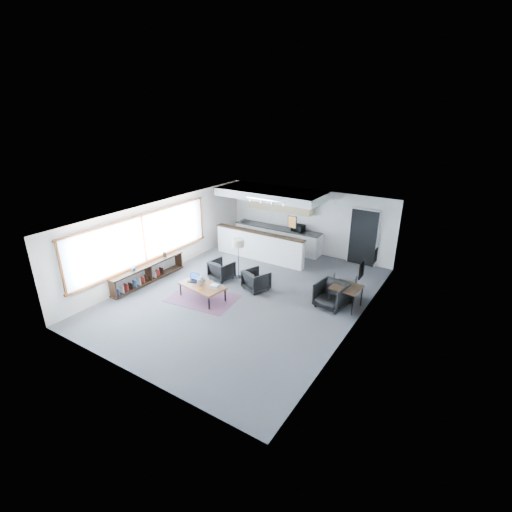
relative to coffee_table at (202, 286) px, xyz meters
The scene contains 21 objects.
room 1.61m from the coffee_table, 44.00° to the left, with size 7.02×9.02×2.62m.
window 2.69m from the coffee_table, behind, with size 0.10×5.95×1.66m.
console 2.33m from the coffee_table, behind, with size 0.35×3.00×0.80m.
kitchenette 4.75m from the coffee_table, 92.70° to the left, with size 4.20×1.96×2.60m.
doorway 6.32m from the coffee_table, 58.57° to the left, with size 1.10×0.12×2.15m.
track_light 3.80m from the coffee_table, 82.95° to the left, with size 1.60×0.07×0.15m.
wall_art_lower 4.78m from the coffee_table, 16.83° to the left, with size 0.03×0.38×0.48m.
wall_art_upper 5.28m from the coffee_table, 30.74° to the left, with size 0.03×0.34×0.44m.
kilim_rug 0.43m from the coffee_table, 26.57° to the right, with size 2.20×1.63×0.01m.
coffee_table is the anchor object (origin of this frame).
laptop 0.45m from the coffee_table, 165.57° to the left, with size 0.36×0.31×0.23m.
ceramic_pot 0.18m from the coffee_table, 155.12° to the left, with size 0.26×0.26×0.26m.
book_stack 0.45m from the coffee_table, 11.69° to the left, with size 0.32×0.27×0.09m.
coaster 0.25m from the coffee_table, 65.52° to the right, with size 0.12×0.12×0.01m.
armchair_left 1.52m from the coffee_table, 104.23° to the left, with size 0.71×0.67×0.74m, color black.
armchair_right 1.78m from the coffee_table, 52.71° to the left, with size 0.72×0.67×0.74m, color black.
floor_lamp 2.05m from the coffee_table, 88.46° to the left, with size 0.48×0.48×1.42m.
dining_table 4.35m from the coffee_table, 25.37° to the left, with size 0.85×0.85×0.68m.
dining_chair_near 3.93m from the coffee_table, 24.98° to the left, with size 0.71×0.66×0.73m, color black.
dining_chair_far 4.38m from the coffee_table, 33.00° to the left, with size 0.62×0.58×0.64m, color black.
microwave 5.19m from the coffee_table, 81.92° to the left, with size 0.50×0.28×0.34m, color black.
Camera 1 is at (5.92, -8.70, 5.56)m, focal length 26.00 mm.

